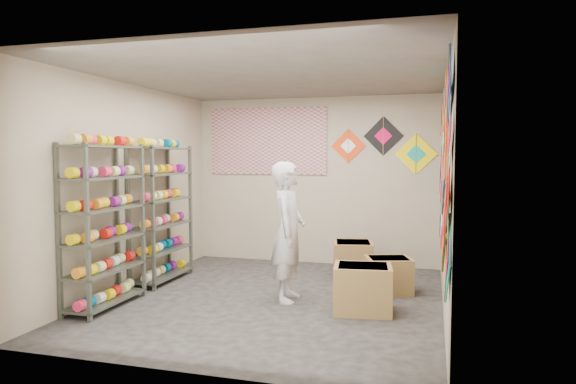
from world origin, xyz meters
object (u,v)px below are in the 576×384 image
(carton_c, at_px, (353,260))
(shelf_rack_front, at_px, (104,226))
(shelf_rack_back, at_px, (161,214))
(carton_b, at_px, (388,275))
(shopkeeper, at_px, (288,232))
(carton_a, at_px, (363,289))

(carton_c, bearing_deg, shelf_rack_front, -150.55)
(shelf_rack_back, height_order, carton_b, shelf_rack_back)
(shelf_rack_back, bearing_deg, shelf_rack_front, -90.00)
(carton_c, bearing_deg, shopkeeper, -124.52)
(shelf_rack_back, distance_m, carton_c, 2.79)
(shopkeeper, relative_size, carton_a, 2.65)
(shelf_rack_back, xyz_separation_m, carton_a, (2.90, -0.67, -0.68))
(carton_c, bearing_deg, carton_b, -61.51)
(carton_b, bearing_deg, carton_a, -120.93)
(shelf_rack_front, bearing_deg, carton_b, 26.07)
(shopkeeper, height_order, carton_a, shopkeeper)
(carton_a, relative_size, carton_c, 1.06)
(shelf_rack_front, bearing_deg, carton_a, 12.18)
(shelf_rack_back, distance_m, carton_b, 3.20)
(shelf_rack_front, bearing_deg, shopkeeper, 23.14)
(shopkeeper, bearing_deg, shelf_rack_front, 107.94)
(carton_a, height_order, carton_c, carton_a)
(carton_a, xyz_separation_m, carton_b, (0.21, 0.90, -0.04))
(shelf_rack_back, bearing_deg, carton_a, -13.07)
(carton_a, xyz_separation_m, carton_c, (-0.35, 1.57, -0.00))
(carton_b, height_order, carton_c, carton_c)
(shelf_rack_front, distance_m, shopkeeper, 2.15)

